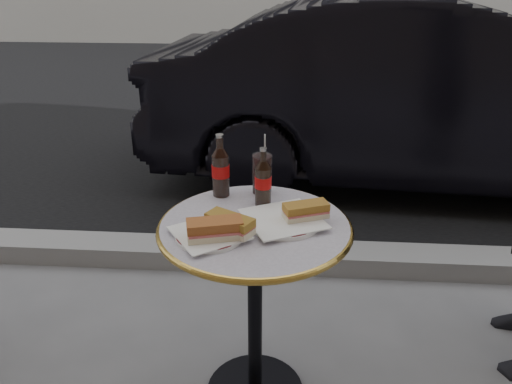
# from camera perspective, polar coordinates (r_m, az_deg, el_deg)

# --- Properties ---
(asphalt_road) EXTENTS (40.00, 8.00, 0.00)m
(asphalt_road) POSITION_cam_1_polar(r_m,az_deg,el_deg) (6.56, 3.22, 11.51)
(asphalt_road) COLOR black
(asphalt_road) RESTS_ON ground
(curb) EXTENTS (40.00, 0.20, 0.12)m
(curb) POSITION_cam_1_polar(r_m,az_deg,el_deg) (2.70, 1.32, -7.39)
(curb) COLOR gray
(curb) RESTS_ON ground
(bistro_table) EXTENTS (0.62, 0.62, 0.73)m
(bistro_table) POSITION_cam_1_polar(r_m,az_deg,el_deg) (1.79, -0.12, -14.04)
(bistro_table) COLOR #BAB2C4
(bistro_table) RESTS_ON ground
(plate_left) EXTENTS (0.28, 0.28, 0.01)m
(plate_left) POSITION_cam_1_polar(r_m,az_deg,el_deg) (1.51, -5.33, -4.91)
(plate_left) COLOR white
(plate_left) RESTS_ON bistro_table
(plate_right) EXTENTS (0.29, 0.29, 0.01)m
(plate_right) POSITION_cam_1_polar(r_m,az_deg,el_deg) (1.59, 3.11, -3.33)
(plate_right) COLOR white
(plate_right) RESTS_ON bistro_table
(sandwich_left_a) EXTENTS (0.18, 0.11, 0.06)m
(sandwich_left_a) POSITION_cam_1_polar(r_m,az_deg,el_deg) (1.47, -4.73, -4.36)
(sandwich_left_a) COLOR #9F5628
(sandwich_left_a) RESTS_ON plate_left
(sandwich_left_b) EXTENTS (0.16, 0.14, 0.05)m
(sandwich_left_b) POSITION_cam_1_polar(r_m,az_deg,el_deg) (1.50, -2.99, -3.76)
(sandwich_left_b) COLOR olive
(sandwich_left_b) RESTS_ON plate_left
(sandwich_right) EXTENTS (0.16, 0.11, 0.05)m
(sandwich_right) POSITION_cam_1_polar(r_m,az_deg,el_deg) (1.58, 5.71, -2.24)
(sandwich_right) COLOR #9D6B28
(sandwich_right) RESTS_ON plate_right
(cola_bottle_left) EXTENTS (0.07, 0.07, 0.23)m
(cola_bottle_left) POSITION_cam_1_polar(r_m,az_deg,el_deg) (1.74, -4.08, 3.06)
(cola_bottle_left) COLOR black
(cola_bottle_left) RESTS_ON bistro_table
(cola_bottle_right) EXTENTS (0.07, 0.07, 0.21)m
(cola_bottle_right) POSITION_cam_1_polar(r_m,az_deg,el_deg) (1.66, 0.82, 1.73)
(cola_bottle_right) COLOR black
(cola_bottle_right) RESTS_ON bistro_table
(cola_glass) EXTENTS (0.08, 0.08, 0.14)m
(cola_glass) POSITION_cam_1_polar(r_m,az_deg,el_deg) (1.77, 0.70, 2.10)
(cola_glass) COLOR black
(cola_glass) RESTS_ON bistro_table
(parked_car) EXTENTS (1.67, 4.06, 1.31)m
(parked_car) POSITION_cam_1_polar(r_m,az_deg,el_deg) (3.79, 19.59, 10.57)
(parked_car) COLOR black
(parked_car) RESTS_ON ground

